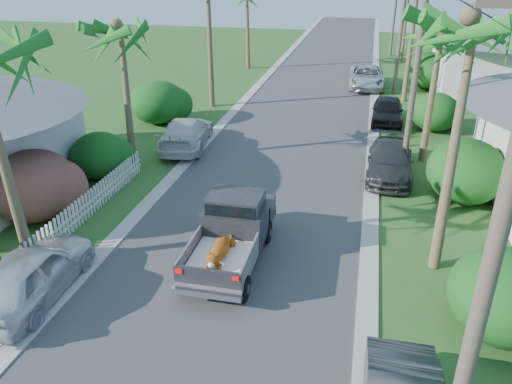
% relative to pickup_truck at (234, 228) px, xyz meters
% --- Properties ---
extents(ground, '(120.00, 120.00, 0.00)m').
position_rel_pickup_truck_xyz_m(ground, '(0.02, -5.09, -1.01)').
color(ground, '#2C5921').
rests_on(ground, ground).
extents(road, '(8.00, 100.00, 0.02)m').
position_rel_pickup_truck_xyz_m(road, '(0.02, 19.91, -1.00)').
color(road, '#38383A').
rests_on(road, ground).
extents(curb_left, '(0.60, 100.00, 0.06)m').
position_rel_pickup_truck_xyz_m(curb_left, '(-4.28, 19.91, -0.98)').
color(curb_left, '#A5A39E').
rests_on(curb_left, ground).
extents(curb_right, '(0.60, 100.00, 0.06)m').
position_rel_pickup_truck_xyz_m(curb_right, '(4.32, 19.91, -0.98)').
color(curb_right, '#A5A39E').
rests_on(curb_right, ground).
extents(pickup_truck, '(1.98, 5.12, 2.06)m').
position_rel_pickup_truck_xyz_m(pickup_truck, '(0.00, 0.00, 0.00)').
color(pickup_truck, black).
rests_on(pickup_truck, ground).
extents(parked_car_rm, '(2.08, 4.82, 1.38)m').
position_rel_pickup_truck_xyz_m(parked_car_rm, '(5.02, 7.77, -0.32)').
color(parked_car_rm, '#2C2F31').
rests_on(parked_car_rm, ground).
extents(parked_car_rf, '(1.84, 4.32, 1.46)m').
position_rel_pickup_truck_xyz_m(parked_car_rf, '(5.02, 15.66, -0.28)').
color(parked_car_rf, black).
rests_on(parked_car_rf, ground).
extents(parked_car_rd, '(2.72, 5.52, 1.51)m').
position_rel_pickup_truck_xyz_m(parked_car_rd, '(3.62, 24.32, -0.26)').
color(parked_car_rd, silver).
rests_on(parked_car_rd, ground).
extents(parked_car_ln, '(2.01, 4.63, 1.56)m').
position_rel_pickup_truck_xyz_m(parked_car_ln, '(-4.98, -3.39, -0.23)').
color(parked_car_ln, silver).
rests_on(parked_car_ln, ground).
extents(parked_car_lf, '(2.80, 5.42, 1.50)m').
position_rel_pickup_truck_xyz_m(parked_car_lf, '(-4.98, 9.28, -0.26)').
color(parked_car_lf, silver).
rests_on(parked_car_lf, ground).
extents(palm_l_b, '(4.40, 4.40, 7.40)m').
position_rel_pickup_truck_xyz_m(palm_l_b, '(-6.78, 6.91, 5.14)').
color(palm_l_b, olive).
rests_on(palm_l_b, ground).
extents(palm_r_a, '(4.40, 4.40, 8.70)m').
position_rel_pickup_truck_xyz_m(palm_r_a, '(6.32, 0.91, 6.41)').
color(palm_r_a, olive).
rests_on(palm_r_a, ground).
extents(palm_r_b, '(4.40, 4.40, 7.20)m').
position_rel_pickup_truck_xyz_m(palm_r_b, '(6.62, 9.91, 4.94)').
color(palm_r_b, olive).
rests_on(palm_r_b, ground).
extents(shrub_l_b, '(3.00, 3.30, 2.60)m').
position_rel_pickup_truck_xyz_m(shrub_l_b, '(-7.78, 0.91, 0.29)').
color(shrub_l_b, '#B71A42').
rests_on(shrub_l_b, ground).
extents(shrub_l_c, '(2.40, 2.64, 2.00)m').
position_rel_pickup_truck_xyz_m(shrub_l_c, '(-7.38, 4.91, -0.01)').
color(shrub_l_c, '#134313').
rests_on(shrub_l_c, ground).
extents(shrub_l_d, '(3.20, 3.52, 2.40)m').
position_rel_pickup_truck_xyz_m(shrub_l_d, '(-7.98, 12.91, 0.19)').
color(shrub_l_d, '#134313').
rests_on(shrub_l_d, ground).
extents(shrub_r_a, '(2.80, 3.08, 2.30)m').
position_rel_pickup_truck_xyz_m(shrub_r_a, '(7.62, -2.09, 0.14)').
color(shrub_r_a, '#134313').
rests_on(shrub_r_a, ground).
extents(shrub_r_b, '(3.00, 3.30, 2.50)m').
position_rel_pickup_truck_xyz_m(shrub_r_b, '(7.82, 5.91, 0.24)').
color(shrub_r_b, '#134313').
rests_on(shrub_r_b, ground).
extents(shrub_r_c, '(2.60, 2.86, 2.10)m').
position_rel_pickup_truck_xyz_m(shrub_r_c, '(7.52, 14.91, 0.04)').
color(shrub_r_c, '#134313').
rests_on(shrub_r_c, ground).
extents(shrub_r_d, '(3.20, 3.52, 2.60)m').
position_rel_pickup_truck_xyz_m(shrub_r_d, '(8.02, 24.91, 0.29)').
color(shrub_r_d, '#134313').
rests_on(shrub_r_d, ground).
extents(picket_fence, '(0.10, 11.00, 1.00)m').
position_rel_pickup_truck_xyz_m(picket_fence, '(-5.98, 0.41, -0.51)').
color(picket_fence, white).
rests_on(picket_fence, ground).
extents(house_right_far, '(9.00, 8.00, 4.60)m').
position_rel_pickup_truck_xyz_m(house_right_far, '(13.02, 24.91, 1.11)').
color(house_right_far, silver).
rests_on(house_right_far, ground).
extents(utility_pole_a, '(1.60, 0.26, 9.00)m').
position_rel_pickup_truck_xyz_m(utility_pole_a, '(5.62, -7.09, 3.59)').
color(utility_pole_a, brown).
rests_on(utility_pole_a, ground).
extents(utility_pole_b, '(1.60, 0.26, 9.00)m').
position_rel_pickup_truck_xyz_m(utility_pole_b, '(5.62, 7.91, 3.59)').
color(utility_pole_b, brown).
rests_on(utility_pole_b, ground).
extents(utility_pole_c, '(1.60, 0.26, 9.00)m').
position_rel_pickup_truck_xyz_m(utility_pole_c, '(5.62, 22.91, 3.59)').
color(utility_pole_c, brown).
rests_on(utility_pole_c, ground).
extents(utility_pole_d, '(1.60, 0.26, 9.00)m').
position_rel_pickup_truck_xyz_m(utility_pole_d, '(5.62, 37.91, 3.59)').
color(utility_pole_d, brown).
rests_on(utility_pole_d, ground).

